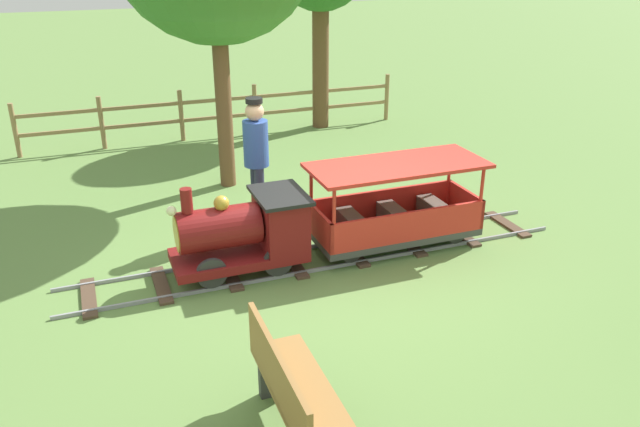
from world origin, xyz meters
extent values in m
plane|color=#608442|center=(0.00, 0.00, 0.00)|extent=(60.00, 60.00, 0.00)
cube|color=gray|center=(-0.27, 0.06, 0.02)|extent=(0.03, 5.70, 0.04)
cube|color=gray|center=(0.27, 0.06, 0.02)|extent=(0.03, 5.70, 0.04)
cube|color=#4C3828|center=(0.00, -2.43, 0.01)|extent=(0.79, 0.14, 0.03)
cube|color=#4C3828|center=(0.00, -1.72, 0.01)|extent=(0.79, 0.14, 0.03)
cube|color=#4C3828|center=(0.00, -1.00, 0.01)|extent=(0.79, 0.14, 0.03)
cube|color=#4C3828|center=(0.00, -0.29, 0.01)|extent=(0.79, 0.14, 0.03)
cube|color=#4C3828|center=(0.00, 0.42, 0.01)|extent=(0.79, 0.14, 0.03)
cube|color=#4C3828|center=(0.00, 1.13, 0.01)|extent=(0.79, 0.14, 0.03)
cube|color=#4C3828|center=(0.00, 1.85, 0.01)|extent=(0.79, 0.14, 0.03)
cube|color=#4C3828|center=(0.00, 2.56, 0.01)|extent=(0.79, 0.14, 0.03)
cube|color=maroon|center=(0.00, 1.01, 0.21)|extent=(0.67, 1.40, 0.10)
cylinder|color=maroon|center=(0.00, 1.21, 0.56)|extent=(0.44, 0.85, 0.44)
cylinder|color=#B7932D|center=(0.00, 1.64, 0.56)|extent=(0.37, 0.02, 0.37)
cylinder|color=maroon|center=(0.00, 1.51, 0.91)|extent=(0.12, 0.12, 0.26)
sphere|color=#B7932D|center=(0.00, 1.16, 0.83)|extent=(0.16, 0.16, 0.16)
cube|color=maroon|center=(0.00, 0.54, 0.54)|extent=(0.67, 0.45, 0.55)
cube|color=black|center=(0.00, 0.54, 0.83)|extent=(0.75, 0.53, 0.04)
sphere|color=#F2EAB2|center=(0.00, 1.67, 0.82)|extent=(0.10, 0.10, 0.10)
cylinder|color=#2D2D2D|center=(-0.27, 1.36, 0.20)|extent=(0.05, 0.32, 0.32)
cylinder|color=#2D2D2D|center=(0.27, 1.36, 0.20)|extent=(0.05, 0.32, 0.32)
cylinder|color=#2D2D2D|center=(-0.27, 0.66, 0.20)|extent=(0.05, 0.32, 0.32)
cylinder|color=#2D2D2D|center=(0.27, 0.66, 0.20)|extent=(0.05, 0.32, 0.32)
cube|color=#3F3F3F|center=(0.00, -0.84, 0.18)|extent=(0.75, 1.90, 0.08)
cube|color=red|center=(-0.35, -0.84, 0.40)|extent=(0.04, 1.90, 0.35)
cube|color=red|center=(0.35, -0.84, 0.40)|extent=(0.04, 1.90, 0.35)
cube|color=red|center=(0.00, 0.09, 0.40)|extent=(0.75, 0.04, 0.35)
cube|color=red|center=(0.00, -1.77, 0.40)|extent=(0.75, 0.04, 0.35)
cylinder|color=red|center=(-0.34, 0.06, 0.59)|extent=(0.04, 0.04, 0.75)
cylinder|color=red|center=(0.34, 0.06, 0.59)|extent=(0.04, 0.04, 0.75)
cylinder|color=red|center=(-0.34, -1.74, 0.59)|extent=(0.04, 0.04, 0.75)
cylinder|color=red|center=(0.34, -1.74, 0.59)|extent=(0.04, 0.04, 0.75)
cube|color=red|center=(0.00, -0.84, 0.99)|extent=(0.85, 2.00, 0.04)
cube|color=brown|center=(0.00, -1.37, 0.34)|extent=(0.59, 0.20, 0.24)
cube|color=brown|center=(0.00, -0.84, 0.34)|extent=(0.59, 0.20, 0.24)
cube|color=brown|center=(0.00, -0.30, 0.34)|extent=(0.59, 0.20, 0.24)
cylinder|color=#262626|center=(-0.27, -0.17, 0.16)|extent=(0.04, 0.24, 0.24)
cylinder|color=#262626|center=(0.27, -0.17, 0.16)|extent=(0.04, 0.24, 0.24)
cylinder|color=#262626|center=(-0.27, -1.50, 0.16)|extent=(0.04, 0.24, 0.24)
cylinder|color=#262626|center=(0.27, -1.50, 0.16)|extent=(0.04, 0.24, 0.24)
cylinder|color=#282D47|center=(1.01, 0.49, 0.40)|extent=(0.12, 0.12, 0.80)
cylinder|color=#282D47|center=(1.19, 0.49, 0.40)|extent=(0.12, 0.12, 0.80)
cylinder|color=#2D4C99|center=(1.10, 0.49, 1.08)|extent=(0.30, 0.30, 0.55)
sphere|color=tan|center=(1.10, 0.49, 1.46)|extent=(0.22, 0.22, 0.22)
cylinder|color=black|center=(1.10, 0.49, 1.59)|extent=(0.20, 0.20, 0.06)
cube|color=olive|center=(-2.60, 1.21, 0.42)|extent=(1.30, 0.40, 0.06)
cube|color=olive|center=(-2.60, 1.39, 0.62)|extent=(1.30, 0.04, 0.40)
cube|color=#333333|center=(-2.03, 1.21, 0.21)|extent=(0.08, 0.32, 0.42)
cylinder|color=brown|center=(2.68, 0.50, 1.21)|extent=(0.22, 0.22, 2.41)
cylinder|color=brown|center=(5.15, -1.89, 1.19)|extent=(0.30, 0.30, 2.37)
cylinder|color=#93754C|center=(5.15, -3.29, 0.45)|extent=(0.08, 0.08, 0.90)
cylinder|color=#93754C|center=(5.15, -1.95, 0.45)|extent=(0.08, 0.08, 0.90)
cylinder|color=#93754C|center=(5.15, -0.61, 0.45)|extent=(0.08, 0.08, 0.90)
cylinder|color=#93754C|center=(5.15, 0.73, 0.45)|extent=(0.08, 0.08, 0.90)
cylinder|color=#93754C|center=(5.15, 2.07, 0.45)|extent=(0.08, 0.08, 0.90)
cylinder|color=#93754C|center=(5.15, 3.41, 0.45)|extent=(0.08, 0.08, 0.90)
cube|color=#93754C|center=(5.15, 0.06, 0.68)|extent=(0.04, 6.70, 0.06)
cube|color=#93754C|center=(5.15, 0.06, 0.36)|extent=(0.04, 6.70, 0.06)
camera|label=1|loc=(-5.93, 2.36, 3.29)|focal=35.66mm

